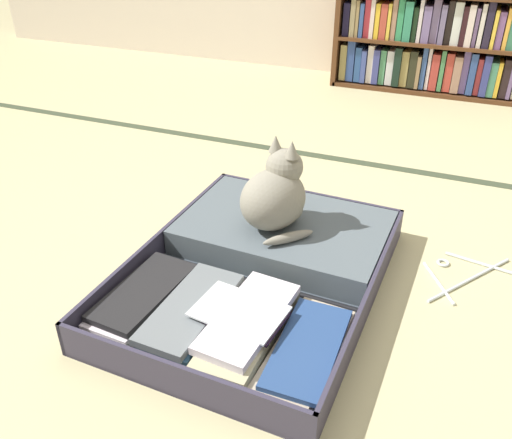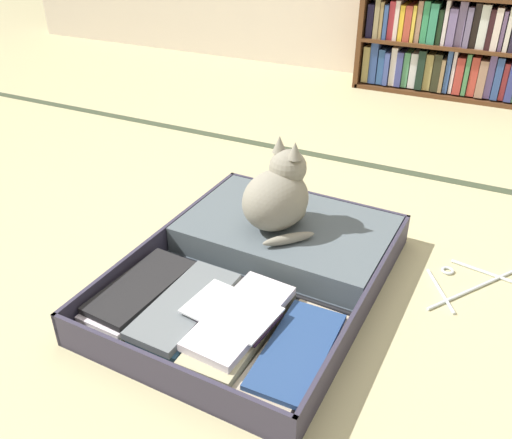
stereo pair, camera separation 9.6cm
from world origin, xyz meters
The scene contains 6 objects.
ground_plane centered at (0.00, 0.00, 0.00)m, with size 10.00×10.00×0.00m, color #C2B886.
tatami_border centered at (0.00, 1.05, 0.00)m, with size 4.80×0.05×0.00m.
bookshelf centered at (0.15, 2.24, 0.41)m, with size 1.15×0.28×0.85m.
open_suitcase centered at (-0.09, 0.09, 0.05)m, with size 0.74×0.97×0.11m.
black_cat centered at (-0.11, 0.24, 0.22)m, with size 0.28×0.29×0.30m.
clothes_hanger centered at (0.49, 0.34, 0.00)m, with size 0.27×0.32×0.01m.
Camera 1 is at (0.40, -1.19, 1.05)m, focal length 38.05 mm.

